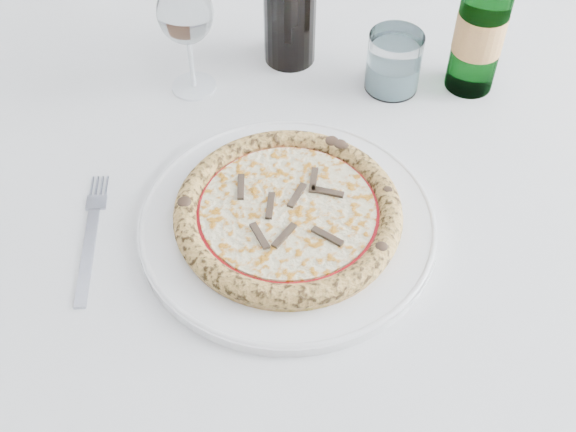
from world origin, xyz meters
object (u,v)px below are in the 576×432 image
dining_table (284,210)px  pizza (288,213)px  beer_bottle (482,22)px  tumbler (393,65)px  wine_glass (185,15)px  plate (288,222)px

dining_table → pizza: size_ratio=6.03×
dining_table → beer_bottle: bearing=30.0°
pizza → tumbler: (0.16, 0.26, 0.01)m
dining_table → tumbler: size_ratio=18.91×
wine_glass → tumbler: 0.30m
beer_bottle → plate: bearing=-136.8°
tumbler → beer_bottle: 0.13m
dining_table → tumbler: tumbler is taller
tumbler → plate: bearing=-122.0°
beer_bottle → tumbler: bearing=179.3°
plate → wine_glass: size_ratio=2.12×
pizza → tumbler: size_ratio=3.13×
plate → pizza: (-0.00, -0.00, 0.02)m
plate → beer_bottle: 0.39m
dining_table → wine_glass: 0.29m
dining_table → pizza: pizza is taller
plate → beer_bottle: (0.28, 0.26, 0.10)m
plate → wine_glass: (-0.12, 0.27, 0.11)m
dining_table → plate: bearing=-90.0°
plate → pizza: pizza is taller
wine_glass → tumbler: size_ratio=1.95×
plate → tumbler: size_ratio=4.15×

